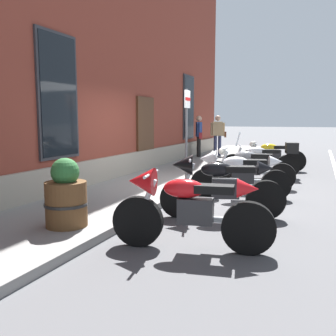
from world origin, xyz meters
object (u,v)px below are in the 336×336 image
(motorcycle_black_sport, at_px, (218,184))
(motorcycle_red_sport, at_px, (186,206))
(pedestrian_tan_coat, at_px, (218,133))
(motorcycle_grey_naked, at_px, (248,168))
(pedestrian_blue_top, at_px, (199,134))
(motorcycle_white_sport, at_px, (236,172))
(motorcycle_yellow_naked, at_px, (271,156))
(motorcycle_silver_touring, at_px, (264,159))
(parking_sign, at_px, (187,121))
(barrel_planter, at_px, (66,197))

(motorcycle_black_sport, bearing_deg, motorcycle_red_sport, -179.56)
(motorcycle_black_sport, distance_m, pedestrian_tan_coat, 9.58)
(motorcycle_grey_naked, xyz_separation_m, pedestrian_blue_top, (5.38, 2.94, 0.57))
(pedestrian_tan_coat, bearing_deg, motorcycle_black_sport, -165.42)
(motorcycle_white_sport, bearing_deg, motorcycle_yellow_naked, -2.23)
(motorcycle_silver_touring, bearing_deg, pedestrian_blue_top, 40.04)
(motorcycle_red_sport, bearing_deg, motorcycle_grey_naked, 0.37)
(motorcycle_yellow_naked, relative_size, pedestrian_blue_top, 1.25)
(motorcycle_silver_touring, xyz_separation_m, pedestrian_tan_coat, (4.55, 2.53, 0.52))
(motorcycle_white_sport, height_order, parking_sign, parking_sign)
(motorcycle_white_sport, bearing_deg, motorcycle_black_sport, -179.07)
(motorcycle_red_sport, height_order, parking_sign, parking_sign)
(parking_sign, bearing_deg, pedestrian_tan_coat, 7.38)
(motorcycle_black_sport, distance_m, motorcycle_silver_touring, 4.72)
(motorcycle_yellow_naked, bearing_deg, parking_sign, 150.70)
(motorcycle_grey_naked, xyz_separation_m, parking_sign, (0.02, 1.58, 1.12))
(motorcycle_black_sport, xyz_separation_m, motorcycle_white_sport, (1.62, 0.03, -0.02))
(motorcycle_white_sport, xyz_separation_m, motorcycle_silver_touring, (3.09, -0.15, -0.02))
(motorcycle_black_sport, relative_size, motorcycle_grey_naked, 0.94)
(motorcycle_white_sport, bearing_deg, motorcycle_silver_touring, -2.69)
(motorcycle_white_sport, bearing_deg, pedestrian_blue_top, 23.45)
(motorcycle_silver_touring, height_order, parking_sign, parking_sign)
(pedestrian_tan_coat, bearing_deg, motorcycle_grey_naked, -159.13)
(motorcycle_silver_touring, distance_m, barrel_planter, 6.66)
(motorcycle_yellow_naked, bearing_deg, motorcycle_grey_naked, 176.96)
(pedestrian_blue_top, bearing_deg, motorcycle_grey_naked, -151.39)
(motorcycle_grey_naked, height_order, pedestrian_blue_top, pedestrian_blue_top)
(motorcycle_red_sport, bearing_deg, barrel_planter, 91.42)
(motorcycle_black_sport, relative_size, parking_sign, 0.89)
(motorcycle_red_sport, height_order, motorcycle_grey_naked, motorcycle_red_sport)
(motorcycle_silver_touring, relative_size, pedestrian_blue_top, 1.29)
(motorcycle_silver_touring, height_order, motorcycle_yellow_naked, motorcycle_silver_touring)
(motorcycle_red_sport, height_order, pedestrian_blue_top, pedestrian_blue_top)
(motorcycle_grey_naked, bearing_deg, parking_sign, 89.36)
(pedestrian_blue_top, bearing_deg, motorcycle_black_sport, -160.56)
(motorcycle_red_sport, relative_size, pedestrian_tan_coat, 1.24)
(motorcycle_grey_naked, relative_size, motorcycle_yellow_naked, 1.04)
(motorcycle_red_sport, height_order, motorcycle_yellow_naked, motorcycle_red_sport)
(motorcycle_black_sport, xyz_separation_m, parking_sign, (3.01, 1.60, 1.02))
(motorcycle_silver_touring, xyz_separation_m, barrel_planter, (-6.39, 1.90, 0.01))
(pedestrian_tan_coat, distance_m, parking_sign, 6.33)
(motorcycle_grey_naked, height_order, motorcycle_yellow_naked, motorcycle_grey_naked)
(motorcycle_grey_naked, bearing_deg, motorcycle_red_sport, -179.63)
(motorcycle_yellow_naked, bearing_deg, pedestrian_tan_coat, 39.15)
(motorcycle_grey_naked, relative_size, pedestrian_blue_top, 1.30)
(motorcycle_red_sport, xyz_separation_m, motorcycle_silver_touring, (6.34, -0.11, -0.03))
(motorcycle_grey_naked, distance_m, pedestrian_tan_coat, 6.74)
(pedestrian_blue_top, distance_m, barrel_planter, 10.12)
(motorcycle_grey_naked, relative_size, pedestrian_tan_coat, 1.29)
(motorcycle_red_sport, xyz_separation_m, pedestrian_blue_top, (10.00, 2.97, 0.48))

